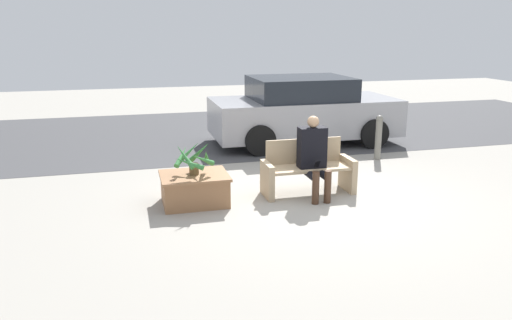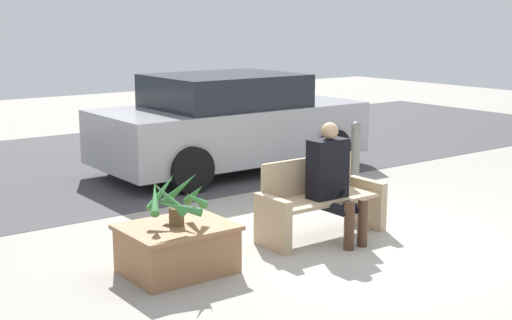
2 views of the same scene
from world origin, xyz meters
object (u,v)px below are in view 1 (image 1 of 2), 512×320
(bench, at_px, (307,169))
(person_seated, at_px, (314,154))
(planter_box, at_px, (195,188))
(parked_car, at_px, (303,111))
(potted_plant, at_px, (193,158))
(bollard_post, at_px, (379,136))

(bench, relative_size, person_seated, 1.15)
(planter_box, bearing_deg, person_seated, -3.57)
(person_seated, height_order, parked_car, parked_car)
(person_seated, distance_m, planter_box, 1.83)
(person_seated, bearing_deg, planter_box, 176.43)
(bench, distance_m, parked_car, 3.50)
(potted_plant, relative_size, bollard_post, 0.69)
(person_seated, distance_m, parked_car, 3.64)
(person_seated, bearing_deg, parked_car, 72.57)
(planter_box, bearing_deg, parked_car, 49.46)
(planter_box, height_order, potted_plant, potted_plant)
(planter_box, xyz_separation_m, parked_car, (2.87, 3.36, 0.47))
(person_seated, xyz_separation_m, potted_plant, (-1.79, 0.10, 0.03))
(bench, xyz_separation_m, bollard_post, (2.02, 1.54, 0.08))
(bench, xyz_separation_m, planter_box, (-1.75, -0.06, -0.14))
(parked_car, bearing_deg, person_seated, -107.43)
(bench, distance_m, potted_plant, 1.79)
(bench, relative_size, parked_car, 0.35)
(parked_car, bearing_deg, potted_plant, -130.49)
(person_seated, xyz_separation_m, parked_car, (1.09, 3.47, 0.06))
(bollard_post, bearing_deg, bench, -142.76)
(planter_box, distance_m, parked_car, 4.44)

